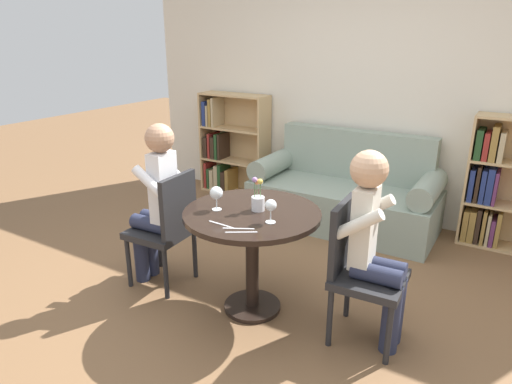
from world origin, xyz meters
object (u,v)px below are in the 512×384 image
(wine_glass_left, at_px, (216,194))
(wine_glass_right, at_px, (271,206))
(couch, at_px, (344,195))
(person_right, at_px, (375,243))
(chair_right, at_px, (359,266))
(chair_left, at_px, (167,225))
(bookshelf_right, at_px, (504,188))
(flower_vase, at_px, (258,199))
(person_left, at_px, (156,201))
(bookshelf_left, at_px, (229,148))

(wine_glass_left, distance_m, wine_glass_right, 0.41)
(couch, height_order, person_right, person_right)
(chair_right, bearing_deg, wine_glass_right, 106.28)
(chair_left, xyz_separation_m, wine_glass_left, (0.50, -0.05, 0.36))
(person_right, bearing_deg, bookshelf_right, -19.05)
(bookshelf_right, relative_size, chair_right, 1.32)
(flower_vase, bearing_deg, person_left, -173.92)
(person_left, height_order, flower_vase, person_left)
(bookshelf_right, height_order, person_left, person_left)
(bookshelf_left, xyz_separation_m, chair_right, (2.30, -1.94, -0.04))
(wine_glass_left, bearing_deg, person_left, 175.59)
(chair_right, distance_m, flower_vase, 0.77)
(person_left, xyz_separation_m, wine_glass_left, (0.59, -0.05, 0.18))
(person_right, xyz_separation_m, wine_glass_left, (-1.02, -0.19, 0.18))
(wine_glass_right, bearing_deg, person_left, 177.27)
(couch, xyz_separation_m, wine_glass_left, (-0.22, -1.86, 0.54))
(bookshelf_right, relative_size, chair_left, 1.32)
(chair_left, relative_size, chair_right, 1.00)
(bookshelf_right, bearing_deg, chair_right, -108.50)
(person_right, height_order, wine_glass_left, person_right)
(bookshelf_left, xyz_separation_m, wine_glass_right, (1.77, -2.12, 0.31))
(couch, distance_m, flower_vase, 1.80)
(person_right, relative_size, flower_vase, 5.32)
(wine_glass_left, height_order, flower_vase, flower_vase)
(person_right, relative_size, wine_glass_right, 8.13)
(chair_right, distance_m, wine_glass_left, 1.02)
(chair_left, height_order, wine_glass_right, chair_left)
(bookshelf_left, bearing_deg, person_left, -69.50)
(couch, distance_m, wine_glass_left, 1.94)
(wine_glass_left, bearing_deg, wine_glass_right, -0.33)
(couch, height_order, chair_left, couch)
(bookshelf_left, distance_m, chair_left, 2.24)
(bookshelf_left, xyz_separation_m, bookshelf_right, (2.95, -0.00, 0.02))
(chair_left, distance_m, flower_vase, 0.81)
(bookshelf_left, bearing_deg, flower_vase, -51.13)
(bookshelf_right, bearing_deg, wine_glass_left, -126.76)
(chair_right, xyz_separation_m, flower_vase, (-0.69, -0.04, 0.32))
(wine_glass_right, bearing_deg, couch, 95.98)
(couch, relative_size, chair_left, 2.00)
(bookshelf_right, distance_m, person_left, 3.00)
(chair_right, height_order, person_left, person_left)
(bookshelf_right, bearing_deg, person_left, -136.29)
(couch, relative_size, person_right, 1.47)
(wine_glass_left, bearing_deg, person_right, 10.30)
(bookshelf_left, relative_size, person_right, 0.97)
(bookshelf_left, distance_m, wine_glass_right, 2.78)
(person_right, bearing_deg, person_left, 92.18)
(chair_right, height_order, person_right, person_right)
(person_left, relative_size, wine_glass_right, 8.31)
(bookshelf_right, distance_m, flower_vase, 2.41)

